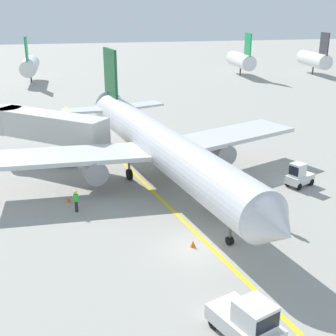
{
  "coord_description": "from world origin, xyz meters",
  "views": [
    {
      "loc": [
        -7.0,
        -25.21,
        14.95
      ],
      "look_at": [
        -0.32,
        8.18,
        2.5
      ],
      "focal_mm": 49.42,
      "sensor_mm": 36.0,
      "label": 1
    }
  ],
  "objects_px": {
    "belt_loader_forward_hold": "(238,198)",
    "ground_crew_marshaller": "(76,201)",
    "jet_bridge": "(39,125)",
    "airliner": "(159,144)",
    "safety_cone_nose_right": "(193,244)",
    "ground_crew_wing_walker": "(285,218)",
    "pushback_tug": "(248,321)",
    "safety_cone_nose_left": "(68,199)",
    "baggage_tug_near_wing": "(299,176)"
  },
  "relations": [
    {
      "from": "airliner",
      "to": "ground_crew_marshaller",
      "type": "bearing_deg",
      "value": -145.78
    },
    {
      "from": "baggage_tug_near_wing",
      "to": "jet_bridge",
      "type": "bearing_deg",
      "value": 152.54
    },
    {
      "from": "pushback_tug",
      "to": "safety_cone_nose_left",
      "type": "distance_m",
      "value": 19.35
    },
    {
      "from": "ground_crew_wing_walker",
      "to": "baggage_tug_near_wing",
      "type": "bearing_deg",
      "value": 57.62
    },
    {
      "from": "airliner",
      "to": "jet_bridge",
      "type": "bearing_deg",
      "value": 142.48
    },
    {
      "from": "airliner",
      "to": "safety_cone_nose_left",
      "type": "xyz_separation_m",
      "value": [
        -7.74,
        -2.93,
        -3.2
      ]
    },
    {
      "from": "belt_loader_forward_hold",
      "to": "airliner",
      "type": "bearing_deg",
      "value": 127.57
    },
    {
      "from": "belt_loader_forward_hold",
      "to": "ground_crew_marshaller",
      "type": "height_order",
      "value": "belt_loader_forward_hold"
    },
    {
      "from": "safety_cone_nose_left",
      "to": "safety_cone_nose_right",
      "type": "height_order",
      "value": "same"
    },
    {
      "from": "baggage_tug_near_wing",
      "to": "ground_crew_marshaller",
      "type": "height_order",
      "value": "baggage_tug_near_wing"
    },
    {
      "from": "jet_bridge",
      "to": "ground_crew_wing_walker",
      "type": "distance_m",
      "value": 25.32
    },
    {
      "from": "jet_bridge",
      "to": "safety_cone_nose_right",
      "type": "bearing_deg",
      "value": -61.95
    },
    {
      "from": "pushback_tug",
      "to": "baggage_tug_near_wing",
      "type": "height_order",
      "value": "pushback_tug"
    },
    {
      "from": "belt_loader_forward_hold",
      "to": "safety_cone_nose_left",
      "type": "distance_m",
      "value": 13.22
    },
    {
      "from": "jet_bridge",
      "to": "ground_crew_marshaller",
      "type": "distance_m",
      "value": 13.35
    },
    {
      "from": "airliner",
      "to": "baggage_tug_near_wing",
      "type": "bearing_deg",
      "value": -16.55
    },
    {
      "from": "baggage_tug_near_wing",
      "to": "belt_loader_forward_hold",
      "type": "relative_size",
      "value": 0.54
    },
    {
      "from": "airliner",
      "to": "belt_loader_forward_hold",
      "type": "height_order",
      "value": "airliner"
    },
    {
      "from": "jet_bridge",
      "to": "belt_loader_forward_hold",
      "type": "bearing_deg",
      "value": -43.29
    },
    {
      "from": "baggage_tug_near_wing",
      "to": "airliner",
      "type": "bearing_deg",
      "value": 163.45
    },
    {
      "from": "airliner",
      "to": "ground_crew_wing_walker",
      "type": "bearing_deg",
      "value": -57.1
    },
    {
      "from": "pushback_tug",
      "to": "ground_crew_wing_walker",
      "type": "xyz_separation_m",
      "value": [
        6.38,
        9.81,
        -0.08
      ]
    },
    {
      "from": "jet_bridge",
      "to": "belt_loader_forward_hold",
      "type": "height_order",
      "value": "jet_bridge"
    },
    {
      "from": "jet_bridge",
      "to": "ground_crew_marshaller",
      "type": "bearing_deg",
      "value": -76.15
    },
    {
      "from": "ground_crew_marshaller",
      "to": "baggage_tug_near_wing",
      "type": "bearing_deg",
      "value": 4.43
    },
    {
      "from": "belt_loader_forward_hold",
      "to": "ground_crew_wing_walker",
      "type": "distance_m",
      "value": 4.55
    },
    {
      "from": "airliner",
      "to": "pushback_tug",
      "type": "distance_m",
      "value": 20.57
    },
    {
      "from": "ground_crew_wing_walker",
      "to": "jet_bridge",
      "type": "bearing_deg",
      "value": 132.8
    },
    {
      "from": "safety_cone_nose_right",
      "to": "ground_crew_marshaller",
      "type": "bearing_deg",
      "value": 136.94
    },
    {
      "from": "pushback_tug",
      "to": "baggage_tug_near_wing",
      "type": "bearing_deg",
      "value": 57.24
    },
    {
      "from": "ground_crew_marshaller",
      "to": "safety_cone_nose_right",
      "type": "bearing_deg",
      "value": -43.06
    },
    {
      "from": "jet_bridge",
      "to": "pushback_tug",
      "type": "height_order",
      "value": "jet_bridge"
    },
    {
      "from": "jet_bridge",
      "to": "safety_cone_nose_right",
      "type": "relative_size",
      "value": 26.15
    },
    {
      "from": "airliner",
      "to": "ground_crew_wing_walker",
      "type": "xyz_separation_m",
      "value": [
        6.87,
        -10.61,
        -2.51
      ]
    },
    {
      "from": "airliner",
      "to": "safety_cone_nose_left",
      "type": "distance_m",
      "value": 8.88
    },
    {
      "from": "pushback_tug",
      "to": "belt_loader_forward_hold",
      "type": "xyz_separation_m",
      "value": [
        4.5,
        13.95,
        -0.22
      ]
    },
    {
      "from": "belt_loader_forward_hold",
      "to": "safety_cone_nose_right",
      "type": "xyz_separation_m",
      "value": [
        -4.85,
        -5.13,
        -0.56
      ]
    },
    {
      "from": "baggage_tug_near_wing",
      "to": "safety_cone_nose_left",
      "type": "xyz_separation_m",
      "value": [
        -19.18,
        0.47,
        -0.71
      ]
    },
    {
      "from": "ground_crew_marshaller",
      "to": "safety_cone_nose_right",
      "type": "relative_size",
      "value": 3.86
    },
    {
      "from": "jet_bridge",
      "to": "ground_crew_marshaller",
      "type": "height_order",
      "value": "jet_bridge"
    },
    {
      "from": "airliner",
      "to": "safety_cone_nose_right",
      "type": "bearing_deg",
      "value": -89.36
    },
    {
      "from": "belt_loader_forward_hold",
      "to": "safety_cone_nose_left",
      "type": "bearing_deg",
      "value": 164.43
    },
    {
      "from": "baggage_tug_near_wing",
      "to": "safety_cone_nose_right",
      "type": "relative_size",
      "value": 6.2
    },
    {
      "from": "baggage_tug_near_wing",
      "to": "pushback_tug",
      "type": "bearing_deg",
      "value": -122.76
    },
    {
      "from": "safety_cone_nose_left",
      "to": "safety_cone_nose_right",
      "type": "xyz_separation_m",
      "value": [
        7.87,
        -8.68,
        0.0
      ]
    },
    {
      "from": "baggage_tug_near_wing",
      "to": "safety_cone_nose_left",
      "type": "bearing_deg",
      "value": 178.59
    },
    {
      "from": "ground_crew_marshaller",
      "to": "ground_crew_wing_walker",
      "type": "relative_size",
      "value": 1.0
    },
    {
      "from": "ground_crew_marshaller",
      "to": "jet_bridge",
      "type": "bearing_deg",
      "value": 103.85
    },
    {
      "from": "belt_loader_forward_hold",
      "to": "ground_crew_marshaller",
      "type": "relative_size",
      "value": 2.99
    },
    {
      "from": "jet_bridge",
      "to": "baggage_tug_near_wing",
      "type": "height_order",
      "value": "jet_bridge"
    }
  ]
}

